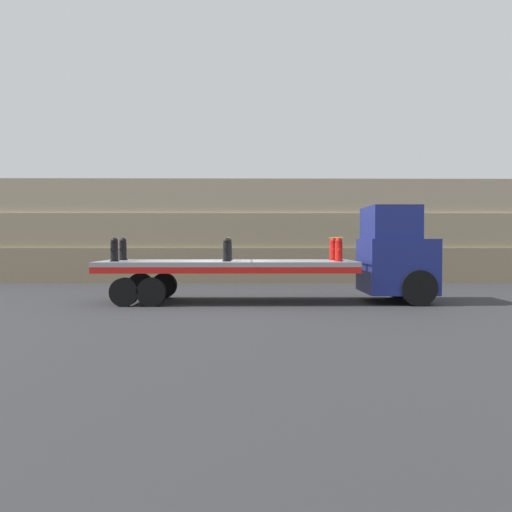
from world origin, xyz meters
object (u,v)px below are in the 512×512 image
(truck_cab, at_px, (397,255))
(fire_hydrant_black_far_1, at_px, (228,249))
(fire_hydrant_red_near_2, at_px, (339,250))
(fire_hydrant_red_far_2, at_px, (333,249))
(flatbed_trailer, at_px, (210,269))
(fire_hydrant_black_near_1, at_px, (227,250))
(fire_hydrant_black_far_0, at_px, (123,249))
(fire_hydrant_black_near_0, at_px, (114,250))

(truck_cab, xyz_separation_m, fire_hydrant_black_far_1, (-5.73, 0.55, 0.19))
(fire_hydrant_red_near_2, distance_m, fire_hydrant_red_far_2, 1.10)
(flatbed_trailer, height_order, fire_hydrant_black_far_1, fire_hydrant_black_far_1)
(fire_hydrant_red_far_2, bearing_deg, fire_hydrant_black_near_1, -163.28)
(flatbed_trailer, xyz_separation_m, fire_hydrant_red_near_2, (4.25, -0.55, 0.65))
(truck_cab, distance_m, fire_hydrant_black_far_0, 9.40)
(fire_hydrant_black_near_0, height_order, fire_hydrant_red_far_2, same)
(fire_hydrant_black_far_1, xyz_separation_m, fire_hydrant_red_near_2, (3.65, -1.10, 0.00))
(fire_hydrant_black_far_0, bearing_deg, fire_hydrant_red_near_2, -8.54)
(truck_cab, relative_size, fire_hydrant_red_near_2, 4.13)
(flatbed_trailer, relative_size, fire_hydrant_black_near_0, 10.94)
(fire_hydrant_red_near_2, bearing_deg, fire_hydrant_black_near_0, 180.00)
(fire_hydrant_black_far_0, xyz_separation_m, fire_hydrant_red_far_2, (7.30, 0.00, 0.00))
(fire_hydrant_black_near_1, distance_m, fire_hydrant_red_far_2, 3.81)
(flatbed_trailer, distance_m, fire_hydrant_black_near_1, 1.04)
(flatbed_trailer, xyz_separation_m, fire_hydrant_red_far_2, (4.25, 0.55, 0.65))
(fire_hydrant_black_far_0, distance_m, fire_hydrant_red_far_2, 7.30)
(flatbed_trailer, relative_size, fire_hydrant_red_near_2, 10.94)
(fire_hydrant_black_far_1, bearing_deg, fire_hydrant_black_near_0, -163.28)
(truck_cab, distance_m, fire_hydrant_black_near_0, 9.40)
(fire_hydrant_black_near_0, distance_m, fire_hydrant_red_near_2, 7.30)
(fire_hydrant_black_far_0, relative_size, fire_hydrant_red_far_2, 1.00)
(truck_cab, relative_size, fire_hydrant_red_far_2, 4.13)
(fire_hydrant_black_near_1, bearing_deg, fire_hydrant_black_near_0, 180.00)
(fire_hydrant_black_near_0, xyz_separation_m, fire_hydrant_red_near_2, (7.30, 0.00, 0.00))
(truck_cab, relative_size, fire_hydrant_black_near_1, 4.13)
(flatbed_trailer, distance_m, fire_hydrant_black_far_0, 3.16)
(fire_hydrant_black_near_0, bearing_deg, truck_cab, 3.35)
(fire_hydrant_black_far_0, bearing_deg, truck_cab, -3.35)
(fire_hydrant_black_near_0, relative_size, fire_hydrant_black_far_1, 1.00)
(fire_hydrant_black_near_0, relative_size, fire_hydrant_red_near_2, 1.00)
(fire_hydrant_black_far_0, relative_size, fire_hydrant_black_near_1, 1.00)
(truck_cab, distance_m, fire_hydrant_red_near_2, 2.16)
(truck_cab, bearing_deg, fire_hydrant_black_far_0, 176.65)
(fire_hydrant_red_near_2, relative_size, fire_hydrant_red_far_2, 1.00)
(fire_hydrant_black_far_0, height_order, fire_hydrant_black_far_1, same)
(fire_hydrant_red_near_2, height_order, fire_hydrant_red_far_2, same)
(flatbed_trailer, distance_m, fire_hydrant_black_near_0, 3.16)
(fire_hydrant_black_near_0, xyz_separation_m, fire_hydrant_black_near_1, (3.65, 0.00, 0.00))
(flatbed_trailer, height_order, fire_hydrant_red_near_2, fire_hydrant_red_near_2)
(fire_hydrant_black_near_0, xyz_separation_m, fire_hydrant_red_far_2, (7.30, 1.10, 0.00))
(flatbed_trailer, height_order, fire_hydrant_black_far_0, fire_hydrant_black_far_0)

